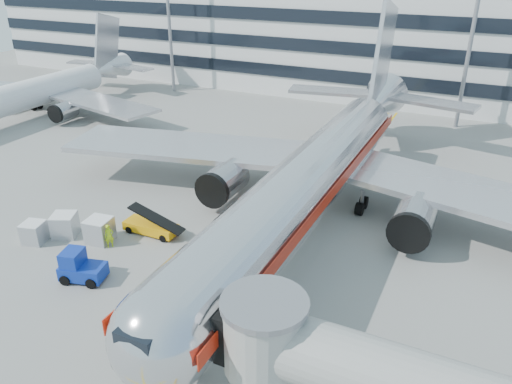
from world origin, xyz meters
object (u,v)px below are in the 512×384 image
at_px(belt_loader, 151,226).
at_px(cargo_container_right, 65,225).
at_px(main_jet, 320,169).
at_px(cargo_container_left, 34,232).
at_px(baggage_tug, 80,267).
at_px(cargo_container_front, 99,230).
at_px(ramp_worker, 109,236).

xyz_separation_m(belt_loader, cargo_container_right, (-5.79, -3.21, 0.30)).
xyz_separation_m(main_jet, belt_loader, (-10.77, -8.56, -3.61)).
relative_size(belt_loader, cargo_container_left, 2.44).
bearing_deg(baggage_tug, cargo_container_front, 117.09).
distance_m(belt_loader, cargo_container_right, 6.63).
bearing_deg(baggage_tug, belt_loader, 85.80).
height_order(main_jet, baggage_tug, main_jet).
bearing_deg(baggage_tug, cargo_container_right, 143.39).
bearing_deg(cargo_container_right, belt_loader, 28.96).
distance_m(main_jet, baggage_tug, 19.60).
relative_size(main_jet, cargo_container_left, 26.93).
relative_size(cargo_container_right, cargo_container_front, 1.16).
bearing_deg(main_jet, cargo_container_front, -140.39).
xyz_separation_m(main_jet, cargo_container_front, (-13.57, -11.23, -3.29)).
bearing_deg(cargo_container_front, ramp_worker, -15.18).
bearing_deg(baggage_tug, main_jet, 54.24).
bearing_deg(main_jet, ramp_worker, -136.82).
bearing_deg(main_jet, baggage_tug, -125.76).
height_order(belt_loader, ramp_worker, belt_loader).
xyz_separation_m(main_jet, baggage_tug, (-11.29, -15.68, -3.28)).
bearing_deg(cargo_container_front, cargo_container_right, -169.86).
bearing_deg(cargo_container_right, cargo_container_front, 10.14).
relative_size(belt_loader, cargo_container_front, 2.33).
height_order(main_jet, belt_loader, main_jet).
xyz_separation_m(belt_loader, baggage_tug, (-0.52, -7.12, 0.33)).
relative_size(cargo_container_right, ramp_worker, 1.25).
xyz_separation_m(belt_loader, cargo_container_front, (-2.80, -2.67, 0.32)).
height_order(main_jet, cargo_container_front, main_jet).
distance_m(belt_loader, cargo_container_left, 8.74).
relative_size(main_jet, cargo_container_right, 22.14).
xyz_separation_m(baggage_tug, cargo_container_front, (-2.28, 4.45, -0.01)).
distance_m(main_jet, ramp_worker, 17.22).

